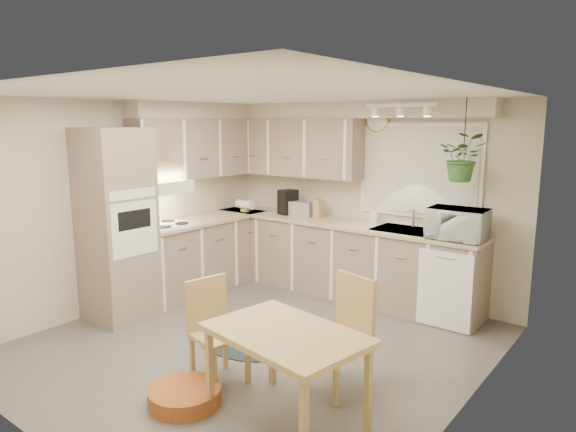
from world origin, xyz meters
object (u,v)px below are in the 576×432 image
object	(u,v)px
braided_rug	(246,336)
pet_bed	(185,396)
chair_left	(219,333)
chair_back	(337,335)
microwave	(458,220)
dining_table	(286,378)

from	to	relation	value
braided_rug	pet_bed	world-z (taller)	pet_bed
chair_left	braided_rug	xyz separation A→B (m)	(-0.46, 0.81, -0.43)
chair_left	pet_bed	distance (m)	0.56
chair_back	braided_rug	xyz separation A→B (m)	(-1.29, 0.31, -0.46)
braided_rug	microwave	bearing A→B (deg)	46.69
chair_left	microwave	world-z (taller)	microwave
chair_back	pet_bed	distance (m)	1.28
pet_bed	microwave	xyz separation A→B (m)	(1.05, 2.85, 1.08)
dining_table	chair_back	bearing A→B (deg)	87.05
chair_left	chair_back	bearing A→B (deg)	131.70
chair_left	chair_back	xyz separation A→B (m)	(0.84, 0.50, 0.03)
dining_table	chair_back	size ratio (longest dim) A/B	1.20
pet_bed	microwave	size ratio (longest dim) A/B	0.95
chair_back	pet_bed	bearing A→B (deg)	62.26
dining_table	microwave	size ratio (longest dim) A/B	1.88
dining_table	chair_left	bearing A→B (deg)	170.48
dining_table	microwave	bearing A→B (deg)	83.95
chair_back	braided_rug	bearing A→B (deg)	0.07
chair_left	braided_rug	bearing A→B (deg)	-139.75
chair_left	pet_bed	xyz separation A→B (m)	(0.03, -0.42, -0.37)
dining_table	chair_back	distance (m)	0.65
chair_back	microwave	world-z (taller)	microwave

